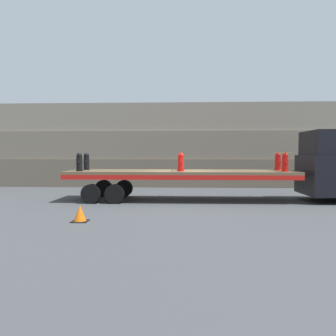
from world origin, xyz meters
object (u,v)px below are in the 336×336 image
Objects in this scene: fire_hydrant_red_near_1 at (181,162)px; traffic_cone at (80,214)px; flatbed_trailer at (167,176)px; fire_hydrant_red_near_2 at (285,162)px; fire_hydrant_black_near_0 at (79,162)px; fire_hydrant_red_far_1 at (181,162)px; fire_hydrant_red_far_2 at (278,162)px; fire_hydrant_black_far_0 at (86,162)px.

traffic_cone is at bearing -126.13° from fire_hydrant_red_near_1.
fire_hydrant_red_near_2 is at bearing -5.99° from flatbed_trailer.
flatbed_trailer is 3.95m from fire_hydrant_black_near_0.
fire_hydrant_red_far_1 and fire_hydrant_red_far_2 have the same top height.
fire_hydrant_red_far_1 reaches higher than flatbed_trailer.
fire_hydrant_red_near_1 is 1.08m from fire_hydrant_red_far_1.
flatbed_trailer is 12.56× the size of fire_hydrant_red_near_1.
fire_hydrant_black_far_0 is at bearing 173.17° from fire_hydrant_red_near_2.
fire_hydrant_red_near_1 is (0.63, -0.54, 0.64)m from flatbed_trailer.
fire_hydrant_red_near_2 is 1.08m from fire_hydrant_red_far_2.
fire_hydrant_red_near_1 is at bearing -40.37° from flatbed_trailer.
fire_hydrant_black_far_0 is 5.73m from traffic_cone.
fire_hydrant_red_near_1 is 5.51m from traffic_cone.
fire_hydrant_red_far_1 is 4.63m from fire_hydrant_red_near_2.
flatbed_trailer is 5.20m from fire_hydrant_red_far_2.
fire_hydrant_black_near_0 reaches higher than traffic_cone.
flatbed_trailer is 1.05m from fire_hydrant_red_far_1.
fire_hydrant_black_far_0 is 4.50m from fire_hydrant_red_far_1.
flatbed_trailer is at bearing 174.01° from fire_hydrant_red_near_2.
flatbed_trailer is 12.56× the size of fire_hydrant_black_far_0.
fire_hydrant_black_far_0 is at bearing 166.54° from fire_hydrant_red_near_1.
fire_hydrant_black_near_0 reaches higher than flatbed_trailer.
fire_hydrant_black_near_0 is at bearing 107.73° from traffic_cone.
traffic_cone is (-3.13, -5.36, -1.49)m from fire_hydrant_red_far_1.
fire_hydrant_red_near_1 is (4.50, -1.08, 0.00)m from fire_hydrant_black_far_0.
fire_hydrant_black_far_0 is 1.56× the size of traffic_cone.
fire_hydrant_black_near_0 is at bearing 180.00° from fire_hydrant_red_near_2.
fire_hydrant_red_far_2 is at bearing 90.00° from fire_hydrant_red_near_2.
fire_hydrant_red_near_2 is at bearing 0.00° from fire_hydrant_black_near_0.
fire_hydrant_red_far_2 is (9.00, 1.08, 0.00)m from fire_hydrant_black_near_0.
fire_hydrant_red_near_1 and fire_hydrant_red_near_2 have the same top height.
fire_hydrant_red_near_1 reaches higher than flatbed_trailer.
fire_hydrant_red_near_1 is at bearing 53.87° from traffic_cone.
fire_hydrant_red_far_1 is (4.50, 0.00, 0.00)m from fire_hydrant_black_far_0.
fire_hydrant_black_near_0 is 4.74m from traffic_cone.
fire_hydrant_red_near_2 reaches higher than traffic_cone.
traffic_cone is at bearing -75.67° from fire_hydrant_black_far_0.
fire_hydrant_black_near_0 and fire_hydrant_red_far_1 have the same top height.
traffic_cone is (-2.50, -4.82, -0.86)m from flatbed_trailer.
fire_hydrant_red_near_2 is at bearing -6.83° from fire_hydrant_black_far_0.
fire_hydrant_red_near_2 is (4.50, 0.00, 0.00)m from fire_hydrant_red_near_1.
fire_hydrant_red_far_2 is at bearing 0.00° from fire_hydrant_red_far_1.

